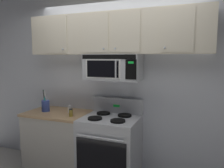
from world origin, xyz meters
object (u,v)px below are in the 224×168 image
(stove_range, at_px, (110,148))
(spice_jar, at_px, (71,113))
(over_range_microwave, at_px, (113,67))
(utensil_crock_blue, at_px, (46,105))
(salt_shaker, at_px, (70,109))

(stove_range, height_order, spice_jar, stove_range)
(over_range_microwave, distance_m, spice_jar, 0.85)
(utensil_crock_blue, distance_m, salt_shaker, 0.39)
(utensil_crock_blue, relative_size, salt_shaker, 3.04)
(utensil_crock_blue, distance_m, spice_jar, 0.52)
(stove_range, relative_size, salt_shaker, 10.29)
(over_range_microwave, distance_m, utensil_crock_blue, 1.20)
(over_range_microwave, xyz_separation_m, salt_shaker, (-0.65, -0.09, -0.62))
(over_range_microwave, bearing_deg, utensil_crock_blue, -172.09)
(over_range_microwave, relative_size, salt_shaker, 6.98)
(spice_jar, bearing_deg, over_range_microwave, 25.61)
(over_range_microwave, relative_size, utensil_crock_blue, 2.29)
(over_range_microwave, distance_m, salt_shaker, 0.91)
(utensil_crock_blue, relative_size, spice_jar, 3.04)
(over_range_microwave, height_order, spice_jar, over_range_microwave)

